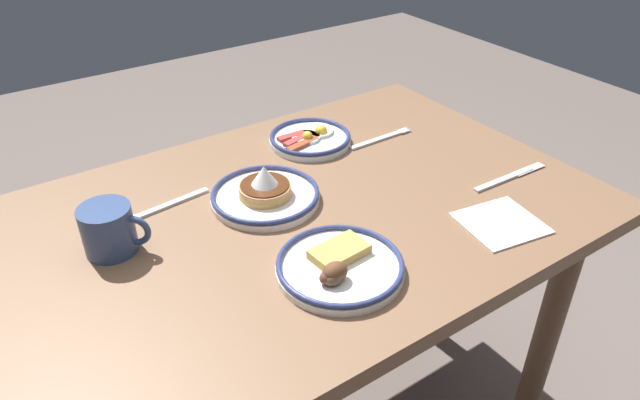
% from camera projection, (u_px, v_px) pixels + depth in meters
% --- Properties ---
extents(dining_table, '(1.29, 0.81, 0.74)m').
position_uv_depth(dining_table, '(288.00, 252.00, 1.23)').
color(dining_table, brown).
rests_on(dining_table, ground_plane).
extents(plate_near_main, '(0.20, 0.20, 0.04)m').
position_uv_depth(plate_near_main, '(310.00, 138.00, 1.43)').
color(plate_near_main, white).
rests_on(plate_near_main, dining_table).
extents(plate_center_pancakes, '(0.23, 0.23, 0.08)m').
position_uv_depth(plate_center_pancakes, '(265.00, 193.00, 1.21)').
color(plate_center_pancakes, silver).
rests_on(plate_center_pancakes, dining_table).
extents(plate_far_companion, '(0.23, 0.23, 0.05)m').
position_uv_depth(plate_far_companion, '(339.00, 266.00, 1.02)').
color(plate_far_companion, white).
rests_on(plate_far_companion, dining_table).
extents(coffee_mug, '(0.11, 0.10, 0.09)m').
position_uv_depth(coffee_mug, '(109.00, 229.00, 1.05)').
color(coffee_mug, '#334772').
rests_on(coffee_mug, dining_table).
extents(paper_napkin, '(0.17, 0.16, 0.00)m').
position_uv_depth(paper_napkin, '(501.00, 223.00, 1.15)').
color(paper_napkin, white).
rests_on(paper_napkin, dining_table).
extents(fork_near, '(0.19, 0.04, 0.01)m').
position_uv_depth(fork_near, '(166.00, 206.00, 1.19)').
color(fork_near, silver).
rests_on(fork_near, dining_table).
extents(fork_far, '(0.19, 0.02, 0.01)m').
position_uv_depth(fork_far, '(381.00, 139.00, 1.45)').
color(fork_far, silver).
rests_on(fork_far, dining_table).
extents(butter_knife, '(0.21, 0.02, 0.01)m').
position_uv_depth(butter_knife, '(510.00, 177.00, 1.29)').
color(butter_knife, silver).
rests_on(butter_knife, dining_table).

